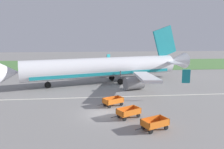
# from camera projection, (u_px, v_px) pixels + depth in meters

# --- Properties ---
(ground_plane) EXTENTS (220.00, 220.00, 0.00)m
(ground_plane) POSITION_uv_depth(u_px,v_px,m) (103.00, 114.00, 24.61)
(ground_plane) COLOR gray
(grass_strip) EXTENTS (220.00, 28.00, 0.06)m
(grass_strip) POSITION_uv_depth(u_px,v_px,m) (95.00, 64.00, 69.47)
(grass_strip) COLOR #518442
(grass_strip) RESTS_ON ground
(apron_stripe) EXTENTS (120.00, 0.36, 0.01)m
(apron_stripe) POSITION_uv_depth(u_px,v_px,m) (101.00, 97.00, 31.37)
(apron_stripe) COLOR silver
(apron_stripe) RESTS_ON ground
(airplane) EXTENTS (36.95, 30.00, 11.34)m
(airplane) POSITION_uv_depth(u_px,v_px,m) (109.00, 67.00, 40.85)
(airplane) COLOR silver
(airplane) RESTS_ON ground
(baggage_cart_nearest) EXTENTS (3.56, 2.26, 1.07)m
(baggage_cart_nearest) POSITION_uv_depth(u_px,v_px,m) (155.00, 124.00, 20.28)
(baggage_cart_nearest) COLOR orange
(baggage_cart_nearest) RESTS_ON ground
(baggage_cart_second_in_row) EXTENTS (3.51, 2.36, 1.07)m
(baggage_cart_second_in_row) POSITION_uv_depth(u_px,v_px,m) (128.00, 112.00, 23.34)
(baggage_cart_second_in_row) COLOR orange
(baggage_cart_second_in_row) RESTS_ON ground
(baggage_cart_third_in_row) EXTENTS (3.50, 2.39, 1.07)m
(baggage_cart_third_in_row) POSITION_uv_depth(u_px,v_px,m) (113.00, 101.00, 27.38)
(baggage_cart_third_in_row) COLOR orange
(baggage_cart_third_in_row) RESTS_ON ground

